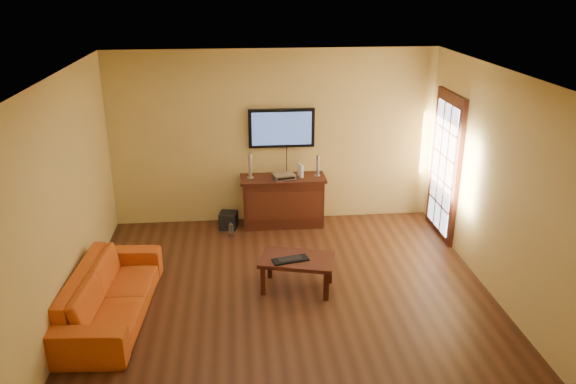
{
  "coord_description": "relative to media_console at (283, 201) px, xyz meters",
  "views": [
    {
      "loc": [
        -0.58,
        -5.86,
        3.67
      ],
      "look_at": [
        0.06,
        0.8,
        1.1
      ],
      "focal_mm": 35.0,
      "sensor_mm": 36.0,
      "label": 1
    }
  ],
  "objects": [
    {
      "name": "french_door",
      "position": [
        2.34,
        -0.54,
        0.65
      ],
      "size": [
        0.07,
        1.02,
        2.22
      ],
      "color": "black",
      "rests_on": "ground"
    },
    {
      "name": "subwoofer",
      "position": [
        -0.86,
        -0.06,
        -0.27
      ],
      "size": [
        0.31,
        0.31,
        0.26
      ],
      "primitive_type": "cube",
      "rotation": [
        0.0,
        0.0,
        -0.21
      ],
      "color": "black",
      "rests_on": "ground"
    },
    {
      "name": "room_walls",
      "position": [
        -0.12,
        -1.62,
        1.29
      ],
      "size": [
        5.0,
        5.0,
        5.0
      ],
      "color": "#D4B867",
      "rests_on": "ground"
    },
    {
      "name": "sofa",
      "position": [
        -2.18,
        -2.38,
        -0.0
      ],
      "size": [
        0.73,
        2.06,
        0.79
      ],
      "primitive_type": "imported",
      "rotation": [
        0.0,
        0.0,
        1.5
      ],
      "color": "#C75116",
      "rests_on": "ground"
    },
    {
      "name": "television",
      "position": [
        -0.0,
        0.21,
        1.11
      ],
      "size": [
        1.01,
        0.08,
        0.6
      ],
      "color": "black",
      "rests_on": "ground"
    },
    {
      "name": "keyboard",
      "position": [
        -0.09,
        -2.03,
        0.04
      ],
      "size": [
        0.47,
        0.26,
        0.03
      ],
      "color": "black",
      "rests_on": "coffee_table"
    },
    {
      "name": "ground_plane",
      "position": [
        -0.12,
        -2.24,
        -0.4
      ],
      "size": [
        5.0,
        5.0,
        0.0
      ],
      "primitive_type": "plane",
      "color": "#371C0F",
      "rests_on": "ground"
    },
    {
      "name": "game_console",
      "position": [
        0.27,
        0.01,
        0.49
      ],
      "size": [
        0.08,
        0.15,
        0.2
      ],
      "primitive_type": "cube",
      "rotation": [
        0.0,
        0.0,
        0.3
      ],
      "color": "white",
      "rests_on": "media_console"
    },
    {
      "name": "speaker_left",
      "position": [
        -0.5,
        0.03,
        0.57
      ],
      "size": [
        0.1,
        0.1,
        0.38
      ],
      "color": "silver",
      "rests_on": "media_console"
    },
    {
      "name": "bottle",
      "position": [
        -0.82,
        -0.35,
        -0.29
      ],
      "size": [
        0.08,
        0.08,
        0.22
      ],
      "color": "white",
      "rests_on": "ground"
    },
    {
      "name": "speaker_right",
      "position": [
        0.54,
        0.03,
        0.54
      ],
      "size": [
        0.09,
        0.09,
        0.33
      ],
      "color": "silver",
      "rests_on": "media_console"
    },
    {
      "name": "av_receiver",
      "position": [
        0.01,
        -0.05,
        0.43
      ],
      "size": [
        0.37,
        0.3,
        0.07
      ],
      "primitive_type": "cube",
      "rotation": [
        0.0,
        0.0,
        0.24
      ],
      "color": "silver",
      "rests_on": "media_console"
    },
    {
      "name": "coffee_table",
      "position": [
        0.0,
        -1.97,
        -0.03
      ],
      "size": [
        1.01,
        0.76,
        0.43
      ],
      "color": "black",
      "rests_on": "ground"
    },
    {
      "name": "media_console",
      "position": [
        0.0,
        0.0,
        0.0
      ],
      "size": [
        1.31,
        0.5,
        0.79
      ],
      "color": "black",
      "rests_on": "ground"
    }
  ]
}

